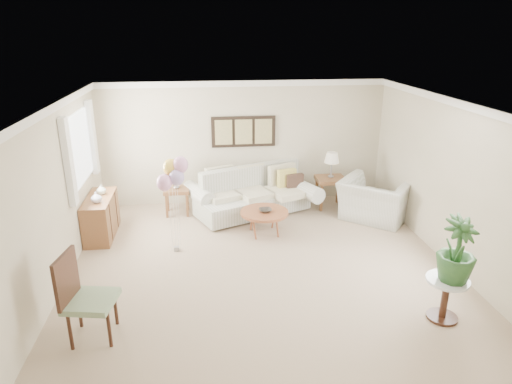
% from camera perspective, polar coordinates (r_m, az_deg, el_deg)
% --- Properties ---
extents(ground_plane, '(6.00, 6.00, 0.00)m').
position_cam_1_polar(ground_plane, '(7.43, 0.76, -9.21)').
color(ground_plane, tan).
extents(room_shell, '(6.04, 6.04, 2.60)m').
position_cam_1_polar(room_shell, '(6.86, -0.19, 3.07)').
color(room_shell, beige).
rests_on(room_shell, ground).
extents(wall_art_triptych, '(1.35, 0.06, 0.65)m').
position_cam_1_polar(wall_art_triptych, '(9.66, -1.57, 7.55)').
color(wall_art_triptych, black).
rests_on(wall_art_triptych, ground).
extents(sofa, '(2.84, 1.78, 0.92)m').
position_cam_1_polar(sofa, '(9.35, -0.43, -0.45)').
color(sofa, silver).
rests_on(sofa, ground).
extents(end_table_left, '(0.51, 0.46, 0.55)m').
position_cam_1_polar(end_table_left, '(9.37, -9.89, -0.05)').
color(end_table_left, brown).
rests_on(end_table_left, ground).
extents(end_table_right, '(0.60, 0.54, 0.65)m').
position_cam_1_polar(end_table_right, '(9.71, 9.29, 1.21)').
color(end_table_right, brown).
rests_on(end_table_right, ground).
extents(lamp_left, '(0.31, 0.31, 0.56)m').
position_cam_1_polar(lamp_left, '(9.21, -10.07, 2.95)').
color(lamp_left, gray).
rests_on(lamp_left, end_table_left).
extents(lamp_right, '(0.31, 0.31, 0.54)m').
position_cam_1_polar(lamp_right, '(9.56, 9.46, 4.16)').
color(lamp_right, gray).
rests_on(lamp_right, end_table_right).
extents(coffee_table, '(0.88, 0.88, 0.45)m').
position_cam_1_polar(coffee_table, '(8.35, 1.05, -2.64)').
color(coffee_table, brown).
rests_on(coffee_table, ground).
extents(decor_bowl, '(0.24, 0.24, 0.06)m').
position_cam_1_polar(decor_bowl, '(8.30, 1.18, -2.31)').
color(decor_bowl, '#2F2B26').
rests_on(decor_bowl, coffee_table).
extents(armchair, '(1.66, 1.64, 0.81)m').
position_cam_1_polar(armchair, '(9.28, 14.60, -0.98)').
color(armchair, silver).
rests_on(armchair, ground).
extents(side_table, '(0.54, 0.54, 0.59)m').
position_cam_1_polar(side_table, '(6.47, 22.70, -11.11)').
color(side_table, silver).
rests_on(side_table, ground).
extents(potted_plant, '(0.60, 0.60, 0.85)m').
position_cam_1_polar(potted_plant, '(6.21, 23.85, -6.63)').
color(potted_plant, '#224C24').
rests_on(potted_plant, side_table).
extents(accent_chair, '(0.65, 0.65, 1.14)m').
position_cam_1_polar(accent_chair, '(5.96, -20.82, -11.96)').
color(accent_chair, gray).
rests_on(accent_chair, ground).
extents(credenza, '(0.46, 1.20, 0.74)m').
position_cam_1_polar(credenza, '(8.77, -18.81, -2.93)').
color(credenza, brown).
rests_on(credenza, ground).
extents(vase_white, '(0.24, 0.24, 0.20)m').
position_cam_1_polar(vase_white, '(8.37, -19.35, -0.63)').
color(vase_white, silver).
rests_on(vase_white, credenza).
extents(vase_sage, '(0.22, 0.22, 0.18)m').
position_cam_1_polar(vase_sage, '(8.78, -18.79, 0.31)').
color(vase_sage, beige).
rests_on(vase_sage, credenza).
extents(balloon_cluster, '(0.52, 0.39, 1.66)m').
position_cam_1_polar(balloon_cluster, '(7.50, -10.33, 2.27)').
color(balloon_cluster, gray).
rests_on(balloon_cluster, ground).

